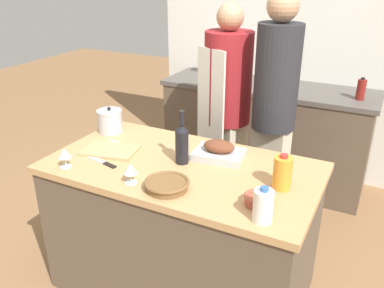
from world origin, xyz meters
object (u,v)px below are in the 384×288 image
at_px(wine_glass_right, 64,154).
at_px(juice_jug, 283,173).
at_px(stock_pot, 110,121).
at_px(wine_bottle_green, 182,143).
at_px(milk_jug, 263,206).
at_px(stand_mixer, 215,62).
at_px(wicker_basket, 167,184).
at_px(cutting_board, 110,150).
at_px(roasting_pan, 219,151).
at_px(mixing_bowl, 258,199).
at_px(person_cook_guest, 274,108).
at_px(knife_paring, 122,145).
at_px(condiment_bottle_short, 361,89).
at_px(knife_chef, 102,162).
at_px(person_cook_aproned, 227,106).
at_px(condiment_bottle_tall, 280,75).
at_px(wine_glass_left, 130,170).

bearing_deg(wine_glass_right, juice_jug, 15.77).
distance_m(stock_pot, wine_bottle_green, 0.68).
distance_m(milk_jug, stand_mixer, 2.33).
bearing_deg(wicker_basket, wine_glass_right, -175.64).
bearing_deg(cutting_board, roasting_pan, 19.19).
bearing_deg(mixing_bowl, person_cook_guest, 102.75).
bearing_deg(wicker_basket, knife_paring, 147.17).
height_order(juice_jug, condiment_bottle_short, condiment_bottle_short).
distance_m(knife_chef, person_cook_aproned, 1.14).
distance_m(knife_chef, condiment_bottle_short, 2.11).
height_order(roasting_pan, condiment_bottle_tall, condiment_bottle_tall).
xyz_separation_m(roasting_pan, person_cook_guest, (0.13, 0.65, 0.09)).
relative_size(roasting_pan, knife_paring, 1.49).
height_order(wine_bottle_green, person_cook_aproned, person_cook_aproned).
height_order(mixing_bowl, wine_bottle_green, wine_bottle_green).
height_order(wine_glass_right, stand_mixer, stand_mixer).
height_order(stock_pot, person_cook_guest, person_cook_guest).
relative_size(juice_jug, knife_paring, 0.92).
distance_m(roasting_pan, condiment_bottle_short, 1.51).
relative_size(wicker_basket, milk_jug, 1.36).
xyz_separation_m(roasting_pan, wine_glass_right, (-0.72, -0.49, 0.04)).
bearing_deg(stand_mixer, condiment_bottle_short, -6.80).
xyz_separation_m(wicker_basket, stand_mixer, (-0.62, 1.98, 0.17)).
height_order(wine_bottle_green, knife_chef, wine_bottle_green).
xyz_separation_m(roasting_pan, person_cook_aproned, (-0.26, 0.74, 0.02)).
bearing_deg(person_cook_guest, wine_bottle_green, -101.72).
bearing_deg(person_cook_aproned, stock_pot, -105.44).
height_order(cutting_board, knife_chef, cutting_board).
relative_size(wine_glass_right, condiment_bottle_short, 0.64).
distance_m(wicker_basket, person_cook_aproned, 1.20).
relative_size(wine_glass_right, knife_paring, 0.55).
height_order(wine_bottle_green, condiment_bottle_tall, wine_bottle_green).
xyz_separation_m(juice_jug, person_cook_guest, (-0.29, 0.82, 0.05)).
relative_size(wine_glass_left, knife_paring, 0.54).
bearing_deg(wicker_basket, juice_jug, 28.10).
bearing_deg(condiment_bottle_short, milk_jug, -95.87).
bearing_deg(roasting_pan, condiment_bottle_short, 65.79).
bearing_deg(condiment_bottle_tall, wine_bottle_green, -92.42).
relative_size(milk_jug, condiment_bottle_tall, 1.14).
xyz_separation_m(milk_jug, condiment_bottle_tall, (-0.52, 2.09, 0.05)).
bearing_deg(knife_paring, stand_mixer, 93.13).
xyz_separation_m(wicker_basket, cutting_board, (-0.53, 0.23, -0.02)).
bearing_deg(knife_paring, condiment_bottle_tall, 72.76).
distance_m(wine_glass_left, stand_mixer, 2.06).
bearing_deg(stand_mixer, wine_glass_left, -78.20).
distance_m(wine_glass_right, condiment_bottle_short, 2.30).
height_order(condiment_bottle_tall, person_cook_aproned, person_cook_aproned).
relative_size(cutting_board, condiment_bottle_short, 1.99).
xyz_separation_m(wine_glass_right, person_cook_aproned, (0.46, 1.23, -0.02)).
distance_m(roasting_pan, juice_jug, 0.46).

